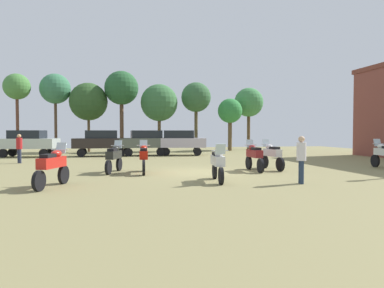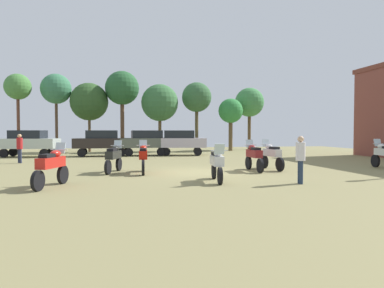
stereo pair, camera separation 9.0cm
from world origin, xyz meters
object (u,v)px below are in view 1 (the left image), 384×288
object	(u,v)px
tree_1	(121,89)
tree_2	(159,103)
motorcycle_2	(272,155)
car_3	(28,141)
motorcycle_6	(52,166)
tree_6	(249,103)
car_4	(101,141)
motorcycle_1	(144,157)
tree_3	(196,98)
motorcycle_5	(218,163)
person_3	(19,146)
car_1	(179,141)
person_1	(301,156)
tree_5	(17,88)
tree_7	(230,112)
motorcycle_4	(384,154)
tree_4	(88,102)
car_2	(146,141)
tree_8	(55,89)
motorcycle_7	(114,157)
motorcycle_9	(254,156)

from	to	relation	value
tree_1	tree_2	distance (m)	3.79
motorcycle_2	car_3	size ratio (longest dim) A/B	0.49
motorcycle_6	tree_6	bearing A→B (deg)	73.38
motorcycle_6	car_4	distance (m)	15.37
motorcycle_1	tree_3	bearing A→B (deg)	74.09
motorcycle_5	person_3	xyz separation A→B (m)	(-9.68, 9.73, 0.31)
motorcycle_5	car_1	bearing A→B (deg)	-87.18
motorcycle_2	person_1	xyz separation A→B (m)	(-0.93, -4.66, 0.27)
tree_5	tree_6	size ratio (longest dim) A/B	1.07
motorcycle_5	motorcycle_2	bearing A→B (deg)	-130.42
tree_1	motorcycle_6	bearing A→B (deg)	-95.62
tree_6	motorcycle_6	bearing A→B (deg)	-124.10
motorcycle_6	motorcycle_2	bearing A→B (deg)	39.05
car_4	motorcycle_6	bearing A→B (deg)	175.27
tree_7	motorcycle_1	bearing A→B (deg)	-118.41
motorcycle_1	motorcycle_4	size ratio (longest dim) A/B	0.99
motorcycle_1	tree_3	size ratio (longest dim) A/B	0.33
motorcycle_4	tree_5	world-z (taller)	tree_5
car_1	tree_6	xyz separation A→B (m)	(8.58, 7.30, 3.80)
motorcycle_1	tree_4	size ratio (longest dim) A/B	0.35
car_2	motorcycle_6	bearing A→B (deg)	161.86
motorcycle_1	person_3	xyz separation A→B (m)	(-7.07, 6.49, 0.29)
tree_2	tree_3	world-z (taller)	tree_3
motorcycle_5	tree_7	distance (m)	22.17
person_1	tree_8	xyz separation A→B (m)	(-12.63, 22.65, 4.84)
motorcycle_4	tree_2	world-z (taller)	tree_2
motorcycle_7	tree_8	bearing A→B (deg)	124.53
motorcycle_9	person_1	size ratio (longest dim) A/B	1.28
motorcycle_2	tree_8	world-z (taller)	tree_8
motorcycle_5	tree_8	bearing A→B (deg)	-59.50
tree_1	tree_7	size ratio (longest dim) A/B	1.46
car_2	motorcycle_5	bearing A→B (deg)	-176.74
motorcycle_5	car_4	distance (m)	16.02
car_2	tree_6	xyz separation A→B (m)	(11.21, 7.10, 3.80)
motorcycle_9	car_1	xyz separation A→B (m)	(-1.80, 11.93, 0.43)
tree_7	tree_1	bearing A→B (deg)	179.05
tree_6	tree_5	bearing A→B (deg)	-175.34
tree_6	motorcycle_1	bearing A→B (deg)	-122.22
tree_5	tree_3	bearing A→B (deg)	3.04
tree_3	motorcycle_5	bearing A→B (deg)	-99.40
tree_3	tree_8	size ratio (longest dim) A/B	0.94
motorcycle_5	tree_6	xyz separation A→B (m)	(9.43, 22.34, 4.26)
car_4	person_1	distance (m)	18.11
tree_1	motorcycle_1	bearing A→B (deg)	-86.29
person_1	person_3	world-z (taller)	person_3
motorcycle_6	tree_2	bearing A→B (deg)	92.42
motorcycle_9	car_4	xyz separation A→B (m)	(-7.90, 12.02, 0.43)
motorcycle_2	car_1	bearing A→B (deg)	99.14
motorcycle_2	tree_5	size ratio (longest dim) A/B	0.32
motorcycle_5	tree_5	bearing A→B (deg)	-51.95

